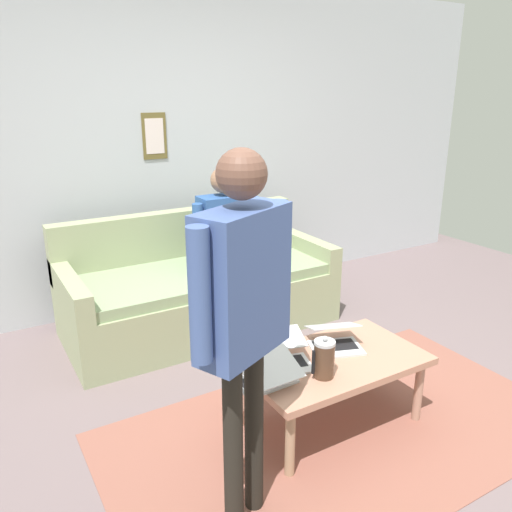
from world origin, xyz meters
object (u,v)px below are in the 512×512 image
laptop_right (265,376)px  person_seated (229,242)px  laptop_left (335,340)px  person_standing (243,301)px  french_press (324,359)px  laptop_center (282,356)px  couch (198,290)px  coffee_table (333,366)px

laptop_right → person_seated: size_ratio=0.24×
laptop_left → person_standing: 1.12m
laptop_right → person_standing: size_ratio=0.19×
laptop_left → french_press: (0.25, 0.22, 0.06)m
laptop_center → laptop_left: bearing=179.6°
french_press → person_seated: size_ratio=0.18×
laptop_left → person_seated: 1.26m
couch → laptop_center: size_ratio=5.29×
coffee_table → french_press: 0.25m
laptop_left → person_seated: person_seated is taller
couch → french_press: 1.69m
laptop_center → person_seated: 1.30m
person_seated → laptop_right: bearing=69.3°
laptop_center → french_press: size_ratio=1.70×
couch → person_standing: 2.14m
laptop_right → person_seated: 1.47m
laptop_left → french_press: 0.34m
couch → laptop_right: couch is taller
couch → coffee_table: (-0.11, 1.55, 0.06)m
coffee_table → french_press: french_press is taller
coffee_table → person_seated: (-0.06, -1.33, 0.36)m
coffee_table → laptop_center: (0.27, -0.10, 0.09)m
laptop_right → person_standing: bearing=46.4°
laptop_left → laptop_center: laptop_left is taller
laptop_right → person_seated: person_seated is taller
couch → french_press: bearing=88.2°
laptop_center → person_standing: person_standing is taller
coffee_table → person_seated: 1.38m
couch → laptop_left: size_ratio=5.70×
person_seated → french_press: bearing=81.4°
person_standing → laptop_center: bearing=-137.3°
person_standing → couch: bearing=-108.9°
laptop_left → laptop_right: bearing=13.0°
couch → laptop_left: couch is taller
laptop_left → laptop_center: bearing=-0.4°
laptop_right → french_press: bearing=161.7°
couch → person_seated: size_ratio=1.62×
laptop_center → person_seated: person_seated is taller
laptop_right → couch: bearing=-102.3°
laptop_center → laptop_right: bearing=35.3°
laptop_left → person_standing: (0.85, 0.44, 0.59)m
coffee_table → laptop_center: laptop_center is taller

